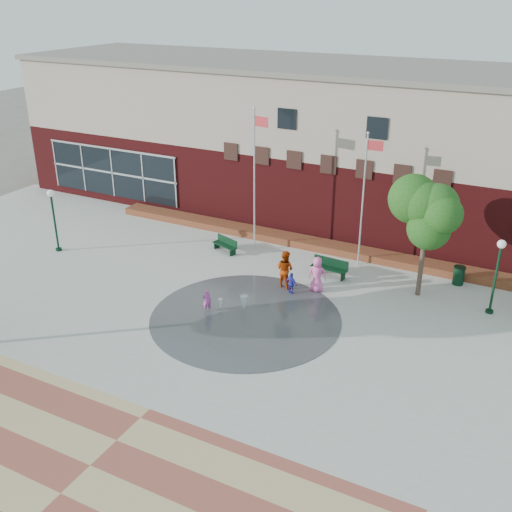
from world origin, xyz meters
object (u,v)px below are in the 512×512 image
at_px(child_splash, 207,301).
at_px(bench_left, 225,247).
at_px(flagpole_left, 255,174).
at_px(flagpole_right, 364,193).
at_px(trash_can, 459,275).

bearing_deg(child_splash, bench_left, -105.02).
distance_m(flagpole_left, child_splash, 8.11).
relative_size(flagpole_left, flagpole_right, 1.11).
bearing_deg(trash_can, flagpole_left, -175.53).
height_order(bench_left, child_splash, child_splash).
bearing_deg(trash_can, flagpole_right, -179.46).
relative_size(flagpole_left, child_splash, 7.26).
xyz_separation_m(bench_left, child_splash, (2.58, -6.06, 0.28)).
bearing_deg(flagpole_left, child_splash, -72.00).
bearing_deg(bench_left, flagpole_right, 34.09).
relative_size(trash_can, child_splash, 0.88).
relative_size(flagpole_right, trash_can, 7.40).
xyz_separation_m(flagpole_right, bench_left, (-7.05, -1.78, -3.65)).
distance_m(flagpole_left, bench_left, 4.41).
bearing_deg(flagpole_right, trash_can, -2.64).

